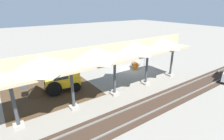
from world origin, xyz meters
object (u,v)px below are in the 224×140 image
Objects in this scene: backhoe at (61,79)px; traffic_barrel at (135,66)px; concrete_pipe at (136,64)px; stop_sign at (145,56)px.

traffic_barrel is (-9.98, -0.50, -0.81)m from backhoe.
backhoe is 5.95× the size of traffic_barrel.
concrete_pipe is at bearing -137.81° from traffic_barrel.
backhoe is 10.03m from traffic_barrel.
stop_sign is 1.99m from traffic_barrel.
concrete_pipe is (-10.62, -1.08, -0.77)m from backhoe.
backhoe reaches higher than stop_sign.
stop_sign reaches higher than concrete_pipe.
stop_sign is 11.61m from backhoe.
concrete_pipe is at bearing -174.21° from backhoe.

